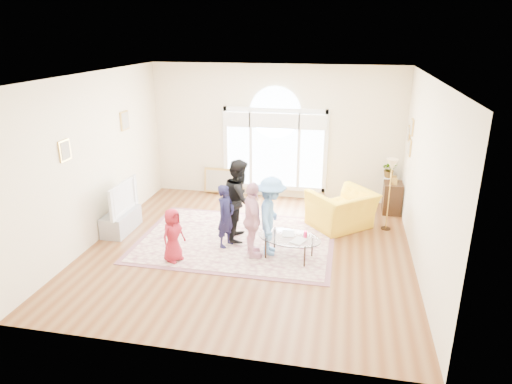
% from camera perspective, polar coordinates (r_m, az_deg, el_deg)
% --- Properties ---
extents(ground, '(6.00, 6.00, 0.00)m').
position_cam_1_polar(ground, '(8.71, -0.92, -7.14)').
color(ground, '#5D3216').
rests_on(ground, ground).
extents(room_shell, '(6.00, 6.00, 6.00)m').
position_cam_1_polar(room_shell, '(10.82, 2.30, 7.03)').
color(room_shell, beige).
rests_on(room_shell, ground).
extents(area_rug, '(3.60, 2.60, 0.02)m').
position_cam_1_polar(area_rug, '(9.06, -2.47, -5.99)').
color(area_rug, beige).
rests_on(area_rug, ground).
extents(rug_border, '(3.80, 2.80, 0.01)m').
position_cam_1_polar(rug_border, '(9.06, -2.47, -6.01)').
color(rug_border, '#7B4B55').
rests_on(rug_border, ground).
extents(tv_console, '(0.45, 1.00, 0.42)m').
position_cam_1_polar(tv_console, '(9.79, -16.50, -3.54)').
color(tv_console, '#9D9EA5').
rests_on(tv_console, ground).
extents(television, '(0.17, 1.11, 0.64)m').
position_cam_1_polar(television, '(9.59, -16.76, -0.63)').
color(television, black).
rests_on(television, tv_console).
extents(coffee_table, '(1.30, 0.99, 0.54)m').
position_cam_1_polar(coffee_table, '(8.24, 4.19, -5.75)').
color(coffee_table, silver).
rests_on(coffee_table, ground).
extents(armchair, '(1.60, 1.58, 0.78)m').
position_cam_1_polar(armchair, '(9.66, 10.66, -2.19)').
color(armchair, yellow).
rests_on(armchair, ground).
extents(side_cabinet, '(0.40, 0.50, 0.70)m').
position_cam_1_polar(side_cabinet, '(10.72, 16.65, -0.70)').
color(side_cabinet, black).
rests_on(side_cabinet, ground).
extents(floor_lamp, '(0.30, 0.30, 1.51)m').
position_cam_1_polar(floor_lamp, '(9.50, 16.60, 2.65)').
color(floor_lamp, black).
rests_on(floor_lamp, ground).
extents(plant_pedestal, '(0.20, 0.20, 0.70)m').
position_cam_1_polar(plant_pedestal, '(11.12, 16.08, 0.07)').
color(plant_pedestal, white).
rests_on(plant_pedestal, ground).
extents(potted_plant, '(0.41, 0.38, 0.39)m').
position_cam_1_polar(potted_plant, '(10.95, 16.34, 2.76)').
color(potted_plant, '#33722D').
rests_on(potted_plant, plant_pedestal).
extents(leaning_picture, '(0.80, 0.14, 0.62)m').
position_cam_1_polar(leaning_picture, '(11.61, -4.49, -0.19)').
color(leaning_picture, tan).
rests_on(leaning_picture, ground).
extents(child_red, '(0.48, 0.57, 0.98)m').
position_cam_1_polar(child_red, '(8.20, -10.34, -5.32)').
color(child_red, maroon).
rests_on(child_red, area_rug).
extents(child_navy, '(0.42, 0.52, 1.22)m').
position_cam_1_polar(child_navy, '(8.58, -3.80, -3.00)').
color(child_navy, '#171636').
rests_on(child_navy, area_rug).
extents(child_black, '(0.69, 0.84, 1.60)m').
position_cam_1_polar(child_black, '(8.83, -2.01, -0.96)').
color(child_black, black).
rests_on(child_black, area_rug).
extents(child_pink, '(0.62, 0.89, 1.41)m').
position_cam_1_polar(child_pink, '(8.14, -0.44, -3.54)').
color(child_pink, '#E9A6BB').
rests_on(child_pink, area_rug).
extents(child_blue, '(0.60, 0.98, 1.46)m').
position_cam_1_polar(child_blue, '(8.24, 1.90, -3.03)').
color(child_blue, '#66A1E5').
rests_on(child_blue, area_rug).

